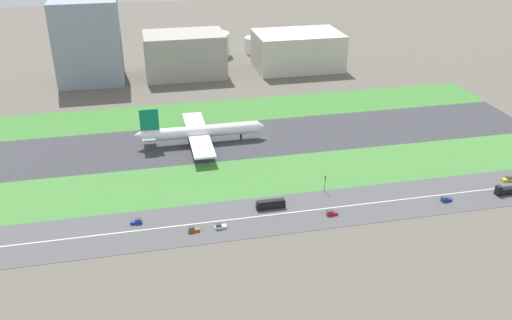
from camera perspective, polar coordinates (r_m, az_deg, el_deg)
ground_plane at (r=278.08m, az=0.98°, el=2.39°), size 800.00×800.00×0.00m
runway at (r=278.06m, az=0.98°, el=2.40°), size 280.00×46.00×0.10m
grass_median_north at (r=315.09m, az=-0.74°, el=5.34°), size 280.00×36.00×0.10m
grass_median_south at (r=242.31m, az=3.21°, el=-1.43°), size 280.00×36.00×0.10m
highway at (r=215.72m, az=5.45°, el=-5.29°), size 280.00×28.00×0.10m
highway_centerline at (r=215.69m, az=5.45°, el=-5.27°), size 266.00×0.50×0.01m
airliner at (r=270.38m, az=-6.02°, el=2.96°), size 65.00×56.00×19.70m
car_4 at (r=211.30m, az=-12.36°, el=-6.30°), size 4.40×1.80×2.00m
car_0 at (r=213.57m, az=7.88°, el=-5.51°), size 4.40×1.80×2.00m
car_5 at (r=233.47m, az=19.23°, el=-3.90°), size 4.40×1.80×2.00m
car_2 at (r=259.49m, az=24.80°, el=-1.82°), size 4.40×1.80×2.00m
truck_0 at (r=247.34m, az=24.54°, el=-2.94°), size 8.40×2.50×4.00m
car_3 at (r=204.13m, az=-3.78°, el=-6.93°), size 4.40×1.80×2.00m
bus_0 at (r=215.54m, az=1.54°, el=-4.64°), size 11.60×2.50×3.50m
car_1 at (r=203.22m, az=-6.59°, el=-7.23°), size 4.40×1.80×2.00m
traffic_light at (r=227.50m, az=7.23°, el=-2.37°), size 0.36×0.50×7.20m
terminal_building at (r=372.72m, az=-17.15°, el=11.77°), size 41.00×35.08×52.97m
hangar_building at (r=375.67m, az=-7.47°, el=10.88°), size 52.89×34.64×28.60m
office_tower at (r=390.50m, az=4.36°, el=11.34°), size 59.16×39.88×25.05m
fuel_tank_west at (r=423.18m, az=-4.47°, el=11.96°), size 24.39×24.39×17.13m
fuel_tank_centre at (r=429.30m, az=-0.07°, el=11.90°), size 16.37×16.37×12.25m
fuel_tank_east at (r=434.25m, az=2.90°, el=12.18°), size 25.36×25.36×14.37m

